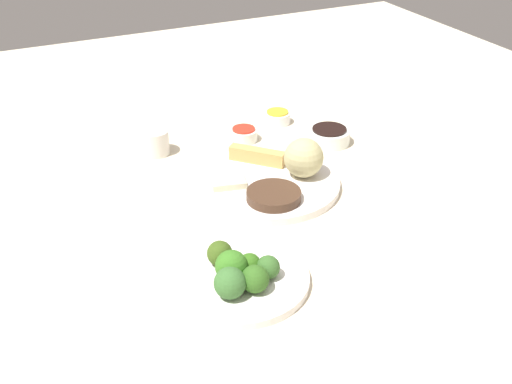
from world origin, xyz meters
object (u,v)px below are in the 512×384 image
sauce_ramekin_hot_mustard (277,118)px  teacup (155,142)px  broccoli_plate (238,279)px  soy_sauce_bowl (329,136)px  sauce_ramekin_sweet_and_sour (244,135)px  main_plate (266,183)px

sauce_ramekin_hot_mustard → teacup: size_ratio=1.05×
broccoli_plate → teacup: 0.49m
sauce_ramekin_hot_mustard → teacup: 0.32m
broccoli_plate → soy_sauce_bowl: soy_sauce_bowl is taller
teacup → broccoli_plate: bearing=177.5°
sauce_ramekin_sweet_and_sour → teacup: bearing=83.9°
main_plate → sauce_ramekin_sweet_and_sour: (0.21, -0.05, 0.00)m
main_plate → sauce_ramekin_hot_mustard: 0.31m
sauce_ramekin_hot_mustard → broccoli_plate: bearing=147.0°
main_plate → sauce_ramekin_sweet_and_sour: 0.22m
sauce_ramekin_sweet_and_sour → broccoli_plate: bearing=154.4°
main_plate → sauce_ramekin_hot_mustard: size_ratio=4.68×
broccoli_plate → sauce_ramekin_sweet_and_sour: sauce_ramekin_sweet_and_sour is taller
main_plate → soy_sauce_bowl: 0.25m
main_plate → broccoli_plate: 0.31m
main_plate → teacup: 0.28m
broccoli_plate → soy_sauce_bowl: bearing=-46.6°
main_plate → sauce_ramekin_hot_mustard: bearing=-31.4°
broccoli_plate → teacup: bearing=-2.5°
main_plate → sauce_ramekin_sweet_and_sour: sauce_ramekin_sweet_and_sour is taller
soy_sauce_bowl → sauce_ramekin_hot_mustard: 0.16m
soy_sauce_bowl → sauce_ramekin_hot_mustard: size_ratio=1.49×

